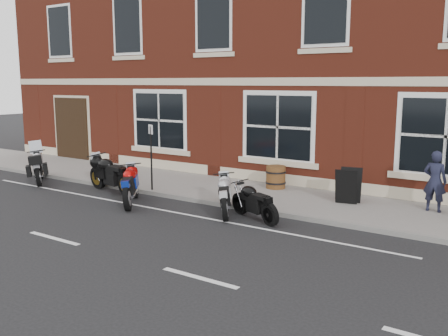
% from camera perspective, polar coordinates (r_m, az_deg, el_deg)
% --- Properties ---
extents(ground, '(80.00, 80.00, 0.00)m').
position_cam_1_polar(ground, '(13.60, -8.71, -4.74)').
color(ground, black).
rests_on(ground, ground).
extents(sidewalk, '(30.00, 3.00, 0.12)m').
position_cam_1_polar(sidewalk, '(15.85, -1.33, -2.32)').
color(sidewalk, slate).
rests_on(sidewalk, ground).
extents(kerb, '(30.00, 0.16, 0.12)m').
position_cam_1_polar(kerb, '(14.62, -4.93, -3.39)').
color(kerb, slate).
rests_on(kerb, ground).
extents(pub_building, '(24.00, 12.00, 12.00)m').
position_cam_1_polar(pub_building, '(22.19, 10.40, 16.41)').
color(pub_building, maroon).
rests_on(pub_building, ground).
extents(moto_touring_silver, '(1.74, 1.37, 1.37)m').
position_cam_1_polar(moto_touring_silver, '(18.14, -20.32, 0.22)').
color(moto_touring_silver, black).
rests_on(moto_touring_silver, ground).
extents(moto_sport_red, '(1.40, 1.79, 0.96)m').
position_cam_1_polar(moto_sport_red, '(14.22, -10.47, -1.86)').
color(moto_sport_red, black).
rests_on(moto_sport_red, ground).
extents(moto_sport_black, '(2.32, 0.60, 1.05)m').
position_cam_1_polar(moto_sport_black, '(15.83, -12.74, -0.57)').
color(moto_sport_black, black).
rests_on(moto_sport_black, ground).
extents(moto_sport_silver, '(1.18, 1.75, 0.90)m').
position_cam_1_polar(moto_sport_silver, '(12.94, 0.34, -3.02)').
color(moto_sport_silver, black).
rests_on(moto_sport_silver, ground).
extents(moto_naked_black, '(1.75, 0.87, 0.84)m').
position_cam_1_polar(moto_naked_black, '(12.43, 3.50, -3.74)').
color(moto_naked_black, black).
rests_on(moto_naked_black, ground).
extents(pedestrian_left, '(0.58, 0.39, 1.57)m').
position_cam_1_polar(pedestrian_left, '(13.74, 22.96, -1.40)').
color(pedestrian_left, black).
rests_on(pedestrian_left, sidewalk).
extents(a_board_sign, '(0.65, 0.50, 0.97)m').
position_cam_1_polar(a_board_sign, '(13.97, 14.03, -1.99)').
color(a_board_sign, black).
rests_on(a_board_sign, sidewalk).
extents(barrel_planter, '(0.63, 0.63, 0.70)m').
position_cam_1_polar(barrel_planter, '(15.58, 5.93, -1.04)').
color(barrel_planter, '#542416').
rests_on(barrel_planter, sidewalk).
extents(parking_sign, '(0.27, 0.13, 2.00)m').
position_cam_1_polar(parking_sign, '(15.30, -8.32, 1.77)').
color(parking_sign, black).
rests_on(parking_sign, sidewalk).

